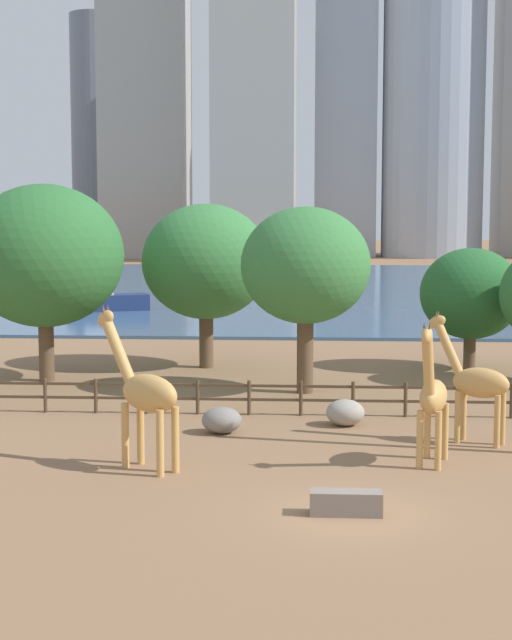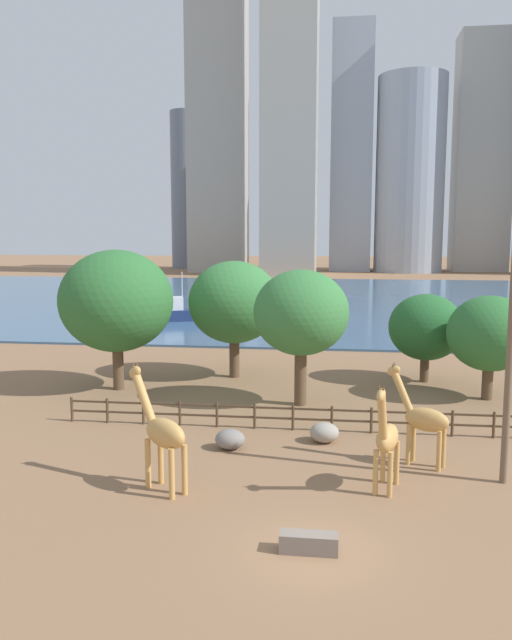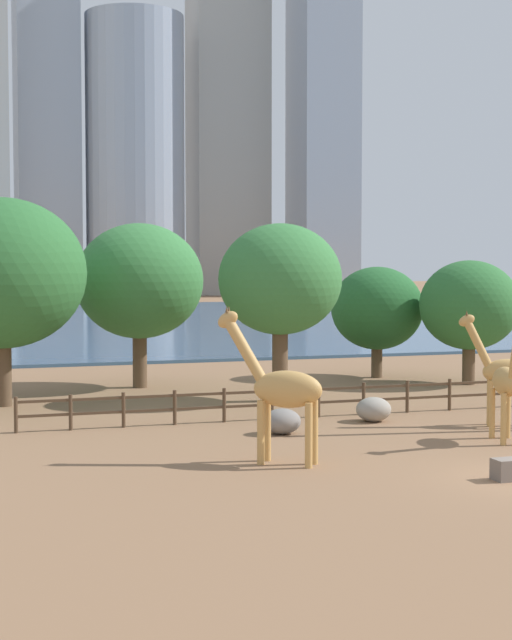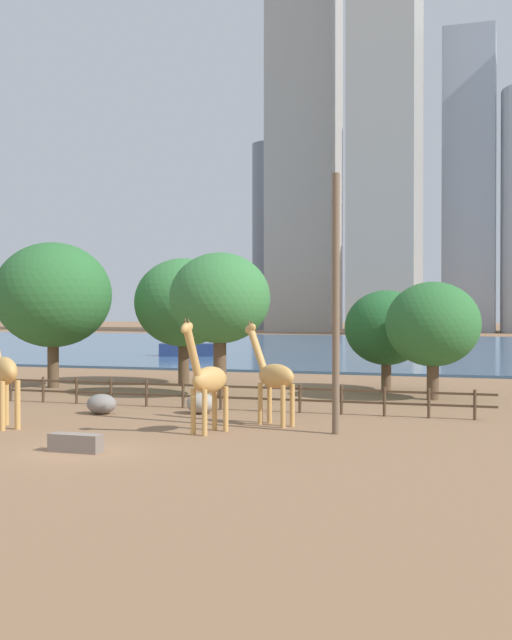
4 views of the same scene
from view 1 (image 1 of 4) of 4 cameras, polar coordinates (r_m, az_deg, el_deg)
ground_plane at (r=104.13m, az=4.06°, el=2.01°), size 400.00×400.00×0.00m
harbor_water at (r=101.13m, az=4.07°, el=1.94°), size 180.00×86.00×0.20m
giraffe_tall at (r=32.64m, az=12.68°, el=-3.54°), size 2.75×1.85×4.29m
giraffe_companion at (r=29.53m, az=10.24°, el=-4.43°), size 1.26×2.75×4.43m
giraffe_young at (r=28.77m, az=-6.48°, el=-4.21°), size 3.06×2.57×4.75m
boulder_near_fence at (r=33.61m, az=-2.01°, el=-5.84°), size 1.37×1.21×0.91m
boulder_by_pole at (r=34.93m, az=5.22°, el=-5.38°), size 1.36×1.25×0.94m
feeding_trough at (r=24.85m, az=5.26°, el=-10.55°), size 1.80×0.60×0.60m
enclosure_fence at (r=36.48m, az=4.54°, el=-4.43°), size 26.12×0.14×1.30m
tree_left_large at (r=47.55m, az=-2.93°, el=3.39°), size 6.21×6.21×7.98m
tree_center_broad at (r=44.56m, az=-12.22°, el=3.65°), size 7.06×7.06×8.81m
tree_right_tall at (r=40.69m, az=2.90°, el=3.14°), size 5.40×5.40×7.78m
tree_right_small at (r=48.12m, az=12.39°, el=1.49°), size 4.87×4.87×5.87m
boat_sailboat at (r=75.40m, az=-8.75°, el=1.24°), size 6.46×4.29×5.48m
skyline_tower_needle at (r=182.45m, az=5.23°, el=13.99°), size 10.91×11.60×65.06m
skyline_tower_glass at (r=179.49m, az=10.28°, el=11.74°), size 17.84×17.84×50.64m
skyline_block_right at (r=194.92m, az=-9.23°, el=10.56°), size 9.89×9.89×45.62m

